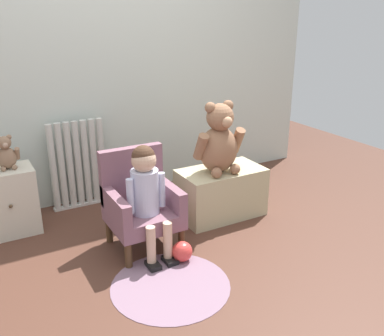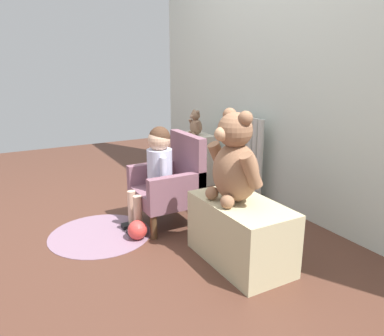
% 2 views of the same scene
% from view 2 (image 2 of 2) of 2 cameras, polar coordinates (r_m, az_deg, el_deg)
% --- Properties ---
extents(ground_plane, '(6.00, 6.00, 0.00)m').
position_cam_2_polar(ground_plane, '(2.49, -11.03, -10.84)').
color(ground_plane, '#4F2E23').
extents(back_wall, '(3.80, 0.05, 2.40)m').
position_cam_2_polar(back_wall, '(2.90, 14.42, 17.30)').
color(back_wall, silver).
rests_on(back_wall, ground_plane).
extents(radiator, '(0.43, 0.05, 0.68)m').
position_cam_2_polar(radiator, '(3.14, 8.11, 1.56)').
color(radiator, beige).
rests_on(radiator, ground_plane).
extents(small_dresser, '(0.36, 0.29, 0.46)m').
position_cam_2_polar(small_dresser, '(3.50, 0.25, 1.43)').
color(small_dresser, beige).
rests_on(small_dresser, ground_plane).
extents(child_armchair, '(0.42, 0.41, 0.63)m').
position_cam_2_polar(child_armchair, '(2.61, -3.15, -2.27)').
color(child_armchair, '#7F5463').
rests_on(child_armchair, ground_plane).
extents(child_figure, '(0.25, 0.35, 0.70)m').
position_cam_2_polar(child_figure, '(2.52, -5.42, 0.70)').
color(child_figure, silver).
rests_on(child_figure, ground_plane).
extents(low_bench, '(0.62, 0.34, 0.36)m').
position_cam_2_polar(low_bench, '(2.16, 7.38, -9.68)').
color(low_bench, '#C0B58B').
rests_on(low_bench, ground_plane).
extents(large_teddy_bear, '(0.37, 0.26, 0.51)m').
position_cam_2_polar(large_teddy_bear, '(2.04, 6.53, 0.91)').
color(large_teddy_bear, '#95684A').
rests_on(large_teddy_bear, low_bench).
extents(small_teddy_bear, '(0.17, 0.12, 0.23)m').
position_cam_2_polar(small_teddy_bear, '(3.40, 0.55, 6.71)').
color(small_teddy_bear, '#8B6A50').
rests_on(small_teddy_bear, small_dresser).
extents(floor_rug, '(0.67, 0.67, 0.01)m').
position_cam_2_polar(floor_rug, '(2.59, -13.81, -9.77)').
color(floor_rug, slate).
rests_on(floor_rug, ground_plane).
extents(toy_ball, '(0.13, 0.13, 0.13)m').
position_cam_2_polar(toy_ball, '(2.46, -8.31, -9.32)').
color(toy_ball, '#D53C37').
rests_on(toy_ball, ground_plane).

